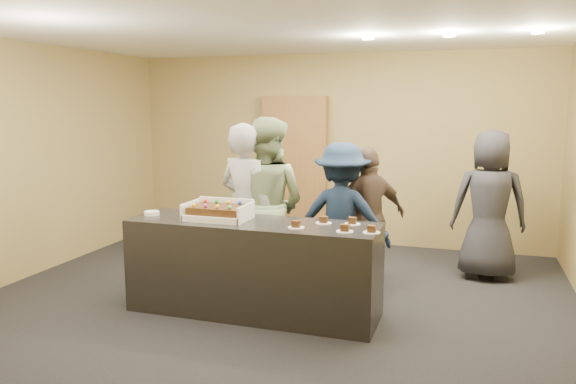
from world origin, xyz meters
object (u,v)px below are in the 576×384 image
object	(u,v)px
cake_box	(219,214)
person_brown_extra	(368,217)
storage_cabinet	(295,169)
person_dark_suit	(489,205)
serving_counter	(253,268)
person_sage_man	(266,205)
plate_stack	(152,213)
person_navy_man	(342,218)
sheet_cake	(218,209)
person_server_grey	(246,210)

from	to	relation	value
cake_box	person_brown_extra	world-z (taller)	person_brown_extra
storage_cabinet	person_dark_suit	bearing A→B (deg)	-22.25
serving_counter	person_sage_man	size ratio (longest dim) A/B	1.29
plate_stack	person_navy_man	bearing A→B (deg)	26.78
storage_cabinet	sheet_cake	xyz separation A→B (m)	(0.14, -2.95, -0.06)
storage_cabinet	cake_box	bearing A→B (deg)	-87.30
storage_cabinet	serving_counter	bearing A→B (deg)	-80.45
plate_stack	person_sage_man	distance (m)	1.19
person_server_grey	person_dark_suit	size ratio (longest dim) A/B	1.05
person_server_grey	person_brown_extra	world-z (taller)	person_server_grey
plate_stack	person_brown_extra	distance (m)	2.32
cake_box	person_dark_suit	world-z (taller)	person_dark_suit
person_server_grey	person_navy_man	size ratio (longest dim) A/B	1.13
person_server_grey	person_brown_extra	bearing A→B (deg)	-131.16
person_server_grey	person_sage_man	xyz separation A→B (m)	(0.16, 0.17, 0.03)
person_navy_man	person_sage_man	bearing A→B (deg)	8.45
cake_box	storage_cabinet	bearing A→B (deg)	92.70
storage_cabinet	person_brown_extra	world-z (taller)	storage_cabinet
serving_counter	storage_cabinet	bearing A→B (deg)	99.99
storage_cabinet	person_navy_man	xyz separation A→B (m)	(1.16, -2.08, -0.25)
person_dark_suit	storage_cabinet	bearing A→B (deg)	-26.82
person_sage_man	person_brown_extra	world-z (taller)	person_sage_man
person_dark_suit	cake_box	bearing A→B (deg)	31.45
cake_box	person_server_grey	world-z (taller)	person_server_grey
serving_counter	cake_box	distance (m)	0.61
plate_stack	person_navy_man	distance (m)	1.96
plate_stack	person_dark_suit	xyz separation A→B (m)	(3.25, 1.87, -0.06)
person_sage_man	person_brown_extra	bearing A→B (deg)	-146.73
person_brown_extra	person_sage_man	bearing A→B (deg)	-15.92
cake_box	plate_stack	distance (m)	0.72
storage_cabinet	person_sage_man	world-z (taller)	storage_cabinet
person_navy_man	person_dark_suit	size ratio (longest dim) A/B	0.93
storage_cabinet	person_sage_man	bearing A→B (deg)	-80.57
cake_box	person_navy_man	distance (m)	1.34
person_brown_extra	serving_counter	bearing A→B (deg)	11.55
plate_stack	person_navy_man	size ratio (longest dim) A/B	0.09
serving_counter	storage_cabinet	world-z (taller)	storage_cabinet
storage_cabinet	person_dark_suit	size ratio (longest dim) A/B	1.22
person_sage_man	person_navy_man	xyz separation A→B (m)	(0.79, 0.17, -0.13)
person_sage_man	person_dark_suit	xyz separation A→B (m)	(2.29, 1.16, -0.07)
person_navy_man	cake_box	bearing A→B (deg)	35.87
sheet_cake	plate_stack	size ratio (longest dim) A/B	3.39
person_navy_man	person_brown_extra	bearing A→B (deg)	-130.53
sheet_cake	person_brown_extra	bearing A→B (deg)	43.24
storage_cabinet	person_brown_extra	bearing A→B (deg)	-51.69
person_sage_man	person_dark_suit	bearing A→B (deg)	-145.19
cake_box	plate_stack	world-z (taller)	cake_box
person_server_grey	person_brown_extra	xyz separation A→B (m)	(1.18, 0.66, -0.13)
storage_cabinet	sheet_cake	world-z (taller)	storage_cabinet
storage_cabinet	person_dark_suit	xyz separation A→B (m)	(2.67, -1.09, -0.19)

